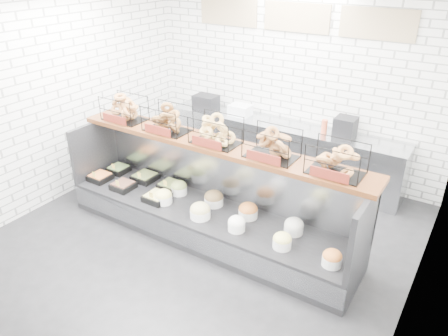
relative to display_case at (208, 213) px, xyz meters
The scene contains 5 objects.
ground 0.48m from the display_case, 88.35° to the right, with size 5.50×5.50×0.00m, color black.
room_shell 1.75m from the display_case, 87.81° to the left, with size 5.02×5.51×3.01m.
display_case is the anchor object (origin of this frame).
bagel_shelf 1.08m from the display_case, 87.33° to the left, with size 4.10×0.50×0.40m.
prep_counter 2.09m from the display_case, 90.05° to the left, with size 4.00×0.60×1.20m.
Camera 1 is at (2.76, -3.62, 3.41)m, focal length 35.00 mm.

